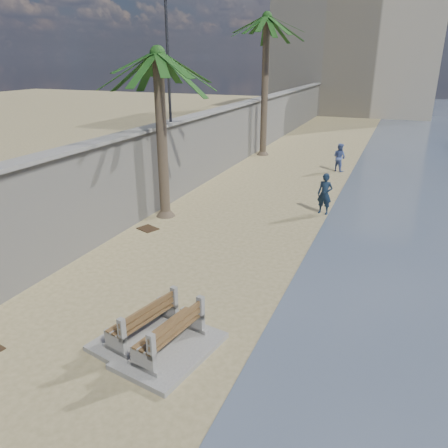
% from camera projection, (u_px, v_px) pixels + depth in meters
% --- Properties ---
extents(ground_plane, '(140.00, 140.00, 0.00)m').
position_uv_depth(ground_plane, '(110.00, 406.00, 8.40)').
color(ground_plane, tan).
extents(seawall, '(0.45, 70.00, 3.50)m').
position_uv_depth(seawall, '(233.00, 136.00, 26.90)').
color(seawall, gray).
rests_on(seawall, ground_plane).
extents(wall_cap, '(0.80, 70.00, 0.12)m').
position_uv_depth(wall_cap, '(234.00, 106.00, 26.26)').
color(wall_cap, gray).
rests_on(wall_cap, seawall).
extents(end_building, '(18.00, 12.00, 14.00)m').
position_uv_depth(end_building, '(356.00, 51.00, 51.56)').
color(end_building, '#B7AA93').
rests_on(end_building, ground_plane).
extents(bench_near, '(2.07, 2.62, 0.97)m').
position_uv_depth(bench_near, '(143.00, 323.00, 10.27)').
color(bench_near, gray).
rests_on(bench_near, ground_plane).
extents(bench_far, '(2.01, 2.63, 1.00)m').
position_uv_depth(bench_far, '(170.00, 336.00, 9.75)').
color(bench_far, gray).
rests_on(bench_far, ground_plane).
extents(palm_mid, '(5.00, 5.00, 7.32)m').
position_uv_depth(palm_mid, '(158.00, 56.00, 16.21)').
color(palm_mid, brown).
rests_on(palm_mid, ground_plane).
extents(palm_back, '(5.00, 5.00, 9.55)m').
position_uv_depth(palm_back, '(267.00, 19.00, 27.03)').
color(palm_back, brown).
rests_on(palm_back, ground_plane).
extents(streetlight, '(0.28, 0.28, 5.12)m').
position_uv_depth(streetlight, '(168.00, 48.00, 18.21)').
color(streetlight, '#2D2D33').
rests_on(streetlight, wall_cap).
extents(person_a, '(0.80, 0.61, 2.01)m').
position_uv_depth(person_a, '(325.00, 191.00, 18.40)').
color(person_a, '#142439').
rests_on(person_a, ground_plane).
extents(person_b, '(1.09, 1.02, 1.81)m').
position_uv_depth(person_b, '(339.00, 156.00, 25.45)').
color(person_b, '#4F63A3').
rests_on(person_b, ground_plane).
extents(debris_c, '(0.90, 0.81, 0.03)m').
position_uv_depth(debris_c, '(148.00, 229.00, 17.05)').
color(debris_c, '#382616').
rests_on(debris_c, ground_plane).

